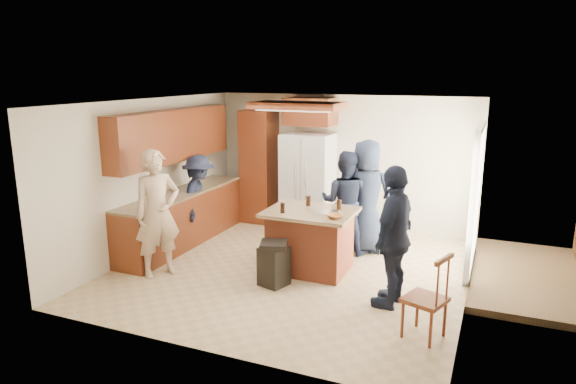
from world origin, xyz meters
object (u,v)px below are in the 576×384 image
at_px(person_behind_left, 345,202).
at_px(person_counter, 199,199).
at_px(kitchen_island, 310,240).
at_px(spindle_chair, 427,300).
at_px(person_side_right, 394,237).
at_px(person_behind_right, 366,196).
at_px(refrigerator, 308,181).
at_px(person_front_left, 158,214).
at_px(trash_bin, 274,263).

distance_m(person_behind_left, person_counter, 2.54).
distance_m(kitchen_island, spindle_chair, 2.34).
height_order(person_side_right, person_counter, person_side_right).
xyz_separation_m(person_behind_right, spindle_chair, (1.36, -2.56, -0.48)).
relative_size(refrigerator, kitchen_island, 1.41).
xyz_separation_m(person_front_left, person_behind_right, (2.50, 2.17, 0.00)).
relative_size(person_front_left, person_behind_right, 1.00).
xyz_separation_m(person_behind_right, person_counter, (-2.79, -0.63, -0.17)).
bearing_deg(person_behind_left, spindle_chair, 122.46).
relative_size(person_behind_right, refrigerator, 1.03).
bearing_deg(person_counter, spindle_chair, -128.33).
bearing_deg(person_counter, person_behind_left, -93.38).
bearing_deg(trash_bin, person_behind_left, 73.30).
xyz_separation_m(person_behind_left, person_counter, (-2.50, -0.44, -0.08)).
bearing_deg(person_behind_left, person_counter, 7.56).
relative_size(person_counter, spindle_chair, 1.54).
bearing_deg(person_front_left, person_side_right, -52.42).
bearing_deg(refrigerator, person_behind_left, -44.96).
relative_size(person_behind_right, kitchen_island, 1.45).
bearing_deg(kitchen_island, refrigerator, 111.66).
distance_m(person_behind_right, kitchen_island, 1.37).
bearing_deg(person_behind_left, person_behind_right, -149.39).
height_order(person_behind_right, trash_bin, person_behind_right).
xyz_separation_m(person_counter, spindle_chair, (4.15, -1.94, -0.31)).
height_order(person_counter, trash_bin, person_counter).
bearing_deg(spindle_chair, person_side_right, 126.81).
xyz_separation_m(person_behind_left, kitchen_island, (-0.24, -0.99, -0.37)).
distance_m(person_front_left, refrigerator, 3.24).
height_order(person_front_left, person_behind_left, person_front_left).
xyz_separation_m(person_behind_left, refrigerator, (-1.04, 1.04, 0.06)).
bearing_deg(spindle_chair, refrigerator, 128.25).
bearing_deg(person_side_right, person_front_left, -76.28).
bearing_deg(trash_bin, refrigerator, 100.98).
relative_size(person_front_left, person_behind_left, 1.10).
bearing_deg(kitchen_island, person_behind_right, 65.85).
bearing_deg(person_side_right, person_counter, -100.49).
distance_m(person_front_left, person_behind_right, 3.31).
bearing_deg(person_behind_right, person_side_right, 111.62).
bearing_deg(person_behind_left, trash_bin, 70.96).
bearing_deg(person_front_left, refrigerator, 11.12).
xyz_separation_m(person_counter, kitchen_island, (2.26, -0.55, -0.29)).
bearing_deg(person_counter, kitchen_island, -116.97).
relative_size(person_side_right, trash_bin, 2.88).
bearing_deg(person_side_right, trash_bin, -80.74).
bearing_deg(person_counter, person_behind_right, -90.66).
height_order(person_behind_left, spindle_chair, person_behind_left).
bearing_deg(person_front_left, person_behind_right, -16.76).
relative_size(person_front_left, kitchen_island, 1.45).
bearing_deg(person_front_left, spindle_chair, -63.55).
bearing_deg(refrigerator, person_counter, -134.66).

